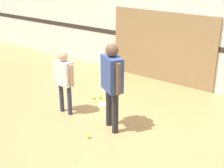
% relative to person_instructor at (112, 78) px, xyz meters
% --- Properties ---
extents(ground_plane, '(16.00, 16.00, 0.00)m').
position_rel_person_instructor_xyz_m(ground_plane, '(0.02, -0.05, -0.98)').
color(ground_plane, tan).
extents(wall_back, '(16.00, 0.07, 3.20)m').
position_rel_person_instructor_xyz_m(wall_back, '(0.02, 2.73, 0.61)').
color(wall_back, silver).
rests_on(wall_back, ground_plane).
extents(wall_panel, '(2.73, 0.05, 1.73)m').
position_rel_person_instructor_xyz_m(wall_panel, '(-0.43, 2.67, -0.12)').
color(wall_panel, '#93754C').
rests_on(wall_panel, ground_plane).
extents(person_instructor, '(0.53, 0.44, 1.59)m').
position_rel_person_instructor_xyz_m(person_instructor, '(0.00, 0.00, 0.00)').
color(person_instructor, '#232328').
rests_on(person_instructor, ground_plane).
extents(person_student_left, '(0.48, 0.21, 1.26)m').
position_rel_person_instructor_xyz_m(person_student_left, '(-1.11, -0.03, -0.20)').
color(person_student_left, '#2D334C').
rests_on(person_student_left, ground_plane).
extents(racket_spare_on_floor, '(0.33, 0.53, 0.03)m').
position_rel_person_instructor_xyz_m(racket_spare_on_floor, '(-0.71, 0.70, -0.97)').
color(racket_spare_on_floor, '#C6D838').
rests_on(racket_spare_on_floor, ground_plane).
extents(tennis_ball_near_instructor, '(0.07, 0.07, 0.07)m').
position_rel_person_instructor_xyz_m(tennis_ball_near_instructor, '(-0.14, -0.50, -0.95)').
color(tennis_ball_near_instructor, '#CCE038').
rests_on(tennis_ball_near_instructor, ground_plane).
extents(tennis_ball_by_spare_racket, '(0.07, 0.07, 0.07)m').
position_rel_person_instructor_xyz_m(tennis_ball_by_spare_racket, '(-0.98, 0.90, -0.95)').
color(tennis_ball_by_spare_racket, '#CCE038').
rests_on(tennis_ball_by_spare_racket, ground_plane).
extents(tennis_ball_stray_left, '(0.07, 0.07, 0.07)m').
position_rel_person_instructor_xyz_m(tennis_ball_stray_left, '(-1.06, 0.80, -0.95)').
color(tennis_ball_stray_left, '#CCE038').
rests_on(tennis_ball_stray_left, ground_plane).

